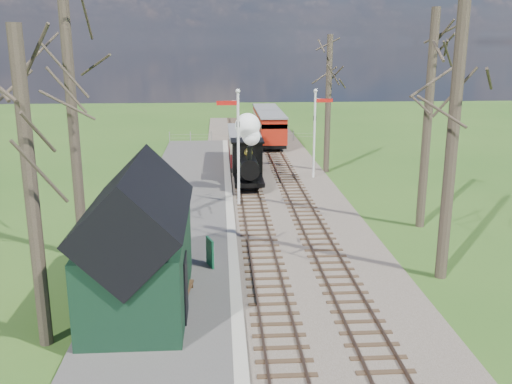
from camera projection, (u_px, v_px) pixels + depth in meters
ground at (286, 373)px, 15.13m from camera, size 140.00×140.00×0.00m
distant_hills at (242, 221)px, 81.47m from camera, size 114.40×48.00×22.02m
ballast_bed at (267, 179)px, 36.43m from camera, size 8.00×60.00×0.10m
track_near at (246, 178)px, 36.33m from camera, size 1.60×60.00×0.15m
track_far at (287, 178)px, 36.49m from camera, size 1.60×60.00×0.15m
platform at (184, 216)px, 28.40m from camera, size 5.00×44.00×0.20m
coping_strip at (230, 215)px, 28.54m from camera, size 0.40×44.00×0.21m
station_shed at (139, 245)px, 18.14m from camera, size 3.25×6.30×4.78m
semaphore_near at (237, 139)px, 29.60m from camera, size 1.22×0.24×6.22m
semaphore_far at (316, 127)px, 35.78m from camera, size 1.22×0.24×5.72m
bare_trees at (292, 124)px, 23.63m from camera, size 15.51×22.39×12.00m
fence_line at (242, 136)px, 49.75m from camera, size 12.60×0.08×1.00m
locomotive at (248, 155)px, 33.64m from camera, size 1.80×4.20×4.50m
coach at (244, 146)px, 39.63m from camera, size 2.10×7.20×2.21m
red_carriage_a at (271, 129)px, 46.80m from camera, size 2.16×5.35×2.27m
red_carriage_b at (266, 121)px, 52.11m from camera, size 2.16×5.35×2.27m
sign_board at (210, 252)px, 21.72m from camera, size 0.32×0.74×1.11m
bench at (181, 285)px, 19.23m from camera, size 0.59×1.49×0.83m
person at (175, 291)px, 18.00m from camera, size 0.43×0.57×1.43m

